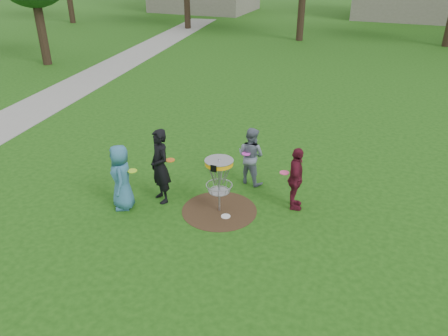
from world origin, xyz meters
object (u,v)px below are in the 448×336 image
at_px(player_grey, 251,156).
at_px(player_maroon, 296,179).
at_px(player_black, 160,166).
at_px(player_blue, 121,177).
at_px(disc_golf_basket, 219,173).

relative_size(player_grey, player_maroon, 0.99).
distance_m(player_black, player_maroon, 3.24).
bearing_deg(player_grey, player_blue, 58.80).
height_order(player_black, player_maroon, player_black).
distance_m(player_maroon, disc_golf_basket, 1.81).
relative_size(player_blue, player_black, 0.86).
distance_m(player_black, player_grey, 2.42).
height_order(player_blue, player_maroon, player_blue).
bearing_deg(disc_golf_basket, player_blue, -162.76).
xyz_separation_m(player_blue, player_black, (0.70, 0.61, 0.13)).
bearing_deg(player_blue, disc_golf_basket, 75.65).
height_order(player_blue, player_grey, player_blue).
height_order(player_grey, disc_golf_basket, player_grey).
distance_m(player_blue, player_grey, 3.35).
xyz_separation_m(player_blue, player_grey, (2.43, 2.30, -0.03)).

